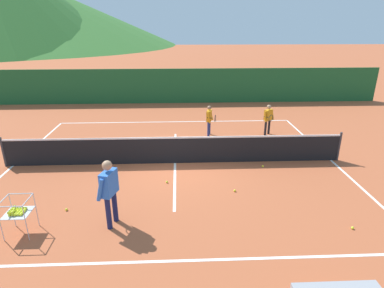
# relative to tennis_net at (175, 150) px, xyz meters

# --- Properties ---
(ground_plane) EXTENTS (120.00, 120.00, 0.00)m
(ground_plane) POSITION_rel_tennis_net_xyz_m (0.00, 0.00, -0.50)
(ground_plane) COLOR #B25633
(line_baseline_near) EXTENTS (11.17, 0.08, 0.01)m
(line_baseline_near) POSITION_rel_tennis_net_xyz_m (0.00, -4.92, -0.50)
(line_baseline_near) COLOR white
(line_baseline_near) RESTS_ON ground
(line_baseline_far) EXTENTS (11.17, 0.08, 0.01)m
(line_baseline_far) POSITION_rel_tennis_net_xyz_m (0.00, 4.92, -0.50)
(line_baseline_far) COLOR white
(line_baseline_far) RESTS_ON ground
(line_sideline_west) EXTENTS (0.08, 9.84, 0.01)m
(line_sideline_west) POSITION_rel_tennis_net_xyz_m (-5.59, 0.00, -0.50)
(line_sideline_west) COLOR white
(line_sideline_west) RESTS_ON ground
(line_sideline_east) EXTENTS (0.08, 9.84, 0.01)m
(line_sideline_east) POSITION_rel_tennis_net_xyz_m (5.59, 0.00, -0.50)
(line_sideline_east) COLOR white
(line_sideline_east) RESTS_ON ground
(line_service_center) EXTENTS (0.08, 6.17, 0.01)m
(line_service_center) POSITION_rel_tennis_net_xyz_m (0.00, 0.00, -0.50)
(line_service_center) COLOR white
(line_service_center) RESTS_ON ground
(tennis_net) EXTENTS (11.69, 0.08, 1.05)m
(tennis_net) POSITION_rel_tennis_net_xyz_m (0.00, 0.00, 0.00)
(tennis_net) COLOR #333338
(tennis_net) RESTS_ON ground
(instructor) EXTENTS (0.46, 0.84, 1.70)m
(instructor) POSITION_rel_tennis_net_xyz_m (-1.51, -3.55, 0.52)
(instructor) COLOR #191E4C
(instructor) RESTS_ON ground
(student_0) EXTENTS (0.42, 0.70, 1.32)m
(student_0) POSITION_rel_tennis_net_xyz_m (1.47, 2.87, 0.29)
(student_0) COLOR navy
(student_0) RESTS_ON ground
(student_1) EXTENTS (0.52, 0.67, 1.33)m
(student_1) POSITION_rel_tennis_net_xyz_m (4.01, 2.84, 0.30)
(student_1) COLOR black
(student_1) RESTS_ON ground
(ball_cart) EXTENTS (0.58, 0.58, 0.90)m
(ball_cart) POSITION_rel_tennis_net_xyz_m (-3.59, -3.82, 0.09)
(ball_cart) COLOR #B7B7BC
(ball_cart) RESTS_ON ground
(tennis_ball_0) EXTENTS (0.07, 0.07, 0.07)m
(tennis_ball_0) POSITION_rel_tennis_net_xyz_m (1.76, -2.10, -0.47)
(tennis_ball_0) COLOR yellow
(tennis_ball_0) RESTS_ON ground
(tennis_ball_2) EXTENTS (0.07, 0.07, 0.07)m
(tennis_ball_2) POSITION_rel_tennis_net_xyz_m (-2.84, -2.90, -0.47)
(tennis_ball_2) COLOR yellow
(tennis_ball_2) RESTS_ON ground
(tennis_ball_3) EXTENTS (0.07, 0.07, 0.07)m
(tennis_ball_3) POSITION_rel_tennis_net_xyz_m (4.28, -4.01, -0.47)
(tennis_ball_3) COLOR yellow
(tennis_ball_3) RESTS_ON ground
(tennis_ball_4) EXTENTS (0.07, 0.07, 0.07)m
(tennis_ball_4) POSITION_rel_tennis_net_xyz_m (-0.24, -1.47, -0.47)
(tennis_ball_4) COLOR yellow
(tennis_ball_4) RESTS_ON ground
(tennis_ball_5) EXTENTS (0.07, 0.07, 0.07)m
(tennis_ball_5) POSITION_rel_tennis_net_xyz_m (3.00, -0.47, -0.47)
(tennis_ball_5) COLOR yellow
(tennis_ball_5) RESTS_ON ground
(windscreen_fence) EXTENTS (24.58, 0.08, 2.05)m
(windscreen_fence) POSITION_rel_tennis_net_xyz_m (0.00, 8.84, 0.53)
(windscreen_fence) COLOR #1E5B2D
(windscreen_fence) RESTS_ON ground
(hill_0) EXTENTS (59.16, 59.16, 12.68)m
(hill_0) POSITION_rel_tennis_net_xyz_m (-29.74, 59.21, 5.84)
(hill_0) COLOR #38702D
(hill_0) RESTS_ON ground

